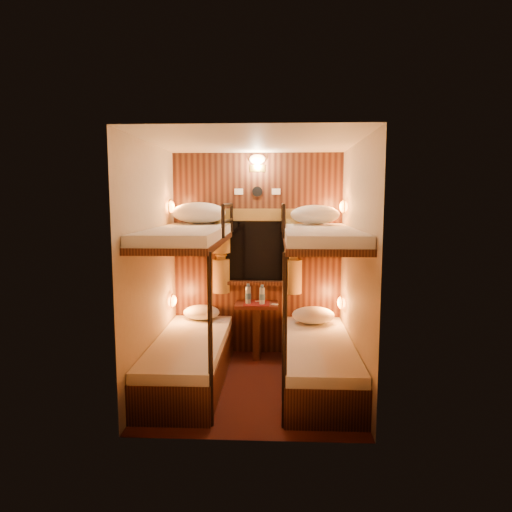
{
  "coord_description": "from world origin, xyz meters",
  "views": [
    {
      "loc": [
        0.24,
        -4.38,
        1.87
      ],
      "look_at": [
        0.02,
        0.15,
        1.3
      ],
      "focal_mm": 32.0,
      "sensor_mm": 36.0,
      "label": 1
    }
  ],
  "objects_px": {
    "bunk_left": "(189,329)",
    "bunk_right": "(318,331)",
    "table": "(257,323)",
    "bottle_right": "(262,296)",
    "bottle_left": "(248,295)"
  },
  "relations": [
    {
      "from": "bunk_left",
      "to": "table",
      "type": "distance_m",
      "value": 1.02
    },
    {
      "from": "bunk_left",
      "to": "bottle_right",
      "type": "xyz_separation_m",
      "value": [
        0.71,
        0.73,
        0.19
      ]
    },
    {
      "from": "bunk_right",
      "to": "bottle_right",
      "type": "distance_m",
      "value": 0.96
    },
    {
      "from": "bottle_left",
      "to": "bunk_left",
      "type": "bearing_deg",
      "value": -126.0
    },
    {
      "from": "bunk_left",
      "to": "bunk_right",
      "type": "relative_size",
      "value": 1.0
    },
    {
      "from": "bunk_right",
      "to": "table",
      "type": "xyz_separation_m",
      "value": [
        -0.65,
        0.78,
        -0.14
      ]
    },
    {
      "from": "bunk_left",
      "to": "bottle_left",
      "type": "height_order",
      "value": "bunk_left"
    },
    {
      "from": "bunk_left",
      "to": "bunk_right",
      "type": "distance_m",
      "value": 1.3
    },
    {
      "from": "bunk_left",
      "to": "bunk_right",
      "type": "height_order",
      "value": "same"
    },
    {
      "from": "bottle_right",
      "to": "bunk_left",
      "type": "bearing_deg",
      "value": -134.21
    },
    {
      "from": "table",
      "to": "bottle_right",
      "type": "xyz_separation_m",
      "value": [
        0.06,
        -0.05,
        0.33
      ]
    },
    {
      "from": "bunk_right",
      "to": "bottle_left",
      "type": "bearing_deg",
      "value": 134.63
    },
    {
      "from": "bunk_right",
      "to": "bottle_left",
      "type": "relative_size",
      "value": 8.06
    },
    {
      "from": "bottle_left",
      "to": "bottle_right",
      "type": "distance_m",
      "value": 0.16
    },
    {
      "from": "bunk_left",
      "to": "bunk_right",
      "type": "xyz_separation_m",
      "value": [
        1.3,
        0.0,
        0.0
      ]
    }
  ]
}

